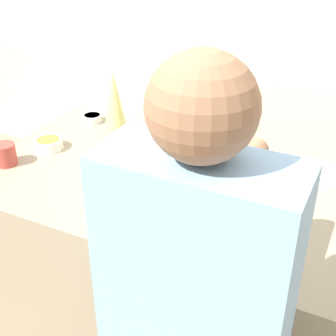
{
  "coord_description": "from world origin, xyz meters",
  "views": [
    {
      "loc": [
        0.75,
        -1.54,
        1.96
      ],
      "look_at": [
        -0.0,
        0.0,
        0.98
      ],
      "focal_mm": 50.0,
      "sensor_mm": 36.0,
      "label": 1
    }
  ],
  "objects_px": {
    "decorative_tree": "(115,110)",
    "baking_tray": "(154,194)",
    "candy_bowl_far_right": "(92,118)",
    "mug": "(5,154)",
    "candy_bowl_near_tray_left": "(222,163)",
    "candy_bowl_behind_tray": "(49,144)",
    "cookbook": "(263,180)",
    "candy_bowl_far_left": "(330,175)",
    "candy_bowl_beside_tree": "(256,151)",
    "gingerbread_house": "(154,175)"
  },
  "relations": [
    {
      "from": "decorative_tree",
      "to": "baking_tray",
      "type": "bearing_deg",
      "value": -40.83
    },
    {
      "from": "candy_bowl_far_right",
      "to": "mug",
      "type": "relative_size",
      "value": 1.06
    },
    {
      "from": "decorative_tree",
      "to": "candy_bowl_near_tray_left",
      "type": "xyz_separation_m",
      "value": [
        0.54,
        0.01,
        -0.16
      ]
    },
    {
      "from": "candy_bowl_behind_tray",
      "to": "cookbook",
      "type": "relative_size",
      "value": 0.57
    },
    {
      "from": "candy_bowl_far_right",
      "to": "mug",
      "type": "distance_m",
      "value": 0.57
    },
    {
      "from": "candy_bowl_far_left",
      "to": "candy_bowl_beside_tree",
      "type": "bearing_deg",
      "value": 165.3
    },
    {
      "from": "decorative_tree",
      "to": "candy_bowl_behind_tray",
      "type": "distance_m",
      "value": 0.36
    },
    {
      "from": "baking_tray",
      "to": "candy_bowl_far_left",
      "type": "bearing_deg",
      "value": 34.47
    },
    {
      "from": "baking_tray",
      "to": "candy_bowl_behind_tray",
      "type": "distance_m",
      "value": 0.66
    },
    {
      "from": "candy_bowl_behind_tray",
      "to": "candy_bowl_far_left",
      "type": "height_order",
      "value": "candy_bowl_far_left"
    },
    {
      "from": "candy_bowl_near_tray_left",
      "to": "candy_bowl_far_right",
      "type": "bearing_deg",
      "value": 168.23
    },
    {
      "from": "gingerbread_house",
      "to": "candy_bowl_behind_tray",
      "type": "bearing_deg",
      "value": 167.72
    },
    {
      "from": "candy_bowl_behind_tray",
      "to": "candy_bowl_beside_tree",
      "type": "height_order",
      "value": "candy_bowl_behind_tray"
    },
    {
      "from": "candy_bowl_near_tray_left",
      "to": "candy_bowl_beside_tree",
      "type": "bearing_deg",
      "value": 61.06
    },
    {
      "from": "decorative_tree",
      "to": "cookbook",
      "type": "bearing_deg",
      "value": -2.68
    },
    {
      "from": "decorative_tree",
      "to": "mug",
      "type": "distance_m",
      "value": 0.54
    },
    {
      "from": "cookbook",
      "to": "candy_bowl_far_right",
      "type": "bearing_deg",
      "value": 168.14
    },
    {
      "from": "gingerbread_house",
      "to": "mug",
      "type": "relative_size",
      "value": 2.22
    },
    {
      "from": "candy_bowl_far_right",
      "to": "candy_bowl_near_tray_left",
      "type": "bearing_deg",
      "value": -11.77
    },
    {
      "from": "candy_bowl_far_left",
      "to": "candy_bowl_behind_tray",
      "type": "bearing_deg",
      "value": -167.28
    },
    {
      "from": "gingerbread_house",
      "to": "cookbook",
      "type": "relative_size",
      "value": 0.92
    },
    {
      "from": "candy_bowl_far_left",
      "to": "mug",
      "type": "height_order",
      "value": "mug"
    },
    {
      "from": "candy_bowl_near_tray_left",
      "to": "candy_bowl_far_left",
      "type": "relative_size",
      "value": 0.88
    },
    {
      "from": "candy_bowl_far_left",
      "to": "candy_bowl_near_tray_left",
      "type": "bearing_deg",
      "value": -168.15
    },
    {
      "from": "candy_bowl_near_tray_left",
      "to": "candy_bowl_far_left",
      "type": "distance_m",
      "value": 0.46
    },
    {
      "from": "gingerbread_house",
      "to": "candy_bowl_beside_tree",
      "type": "distance_m",
      "value": 0.59
    },
    {
      "from": "candy_bowl_far_left",
      "to": "gingerbread_house",
      "type": "bearing_deg",
      "value": -145.53
    },
    {
      "from": "candy_bowl_behind_tray",
      "to": "decorative_tree",
      "type": "bearing_deg",
      "value": 33.74
    },
    {
      "from": "gingerbread_house",
      "to": "candy_bowl_far_right",
      "type": "height_order",
      "value": "gingerbread_house"
    },
    {
      "from": "gingerbread_house",
      "to": "cookbook",
      "type": "distance_m",
      "value": 0.48
    },
    {
      "from": "candy_bowl_near_tray_left",
      "to": "mug",
      "type": "bearing_deg",
      "value": -155.74
    },
    {
      "from": "decorative_tree",
      "to": "candy_bowl_behind_tray",
      "type": "height_order",
      "value": "decorative_tree"
    },
    {
      "from": "candy_bowl_far_right",
      "to": "candy_bowl_near_tray_left",
      "type": "relative_size",
      "value": 0.86
    },
    {
      "from": "cookbook",
      "to": "decorative_tree",
      "type": "bearing_deg",
      "value": 177.32
    },
    {
      "from": "cookbook",
      "to": "baking_tray",
      "type": "bearing_deg",
      "value": -142.36
    },
    {
      "from": "cookbook",
      "to": "mug",
      "type": "height_order",
      "value": "mug"
    },
    {
      "from": "gingerbread_house",
      "to": "decorative_tree",
      "type": "bearing_deg",
      "value": 139.21
    },
    {
      "from": "candy_bowl_far_right",
      "to": "candy_bowl_beside_tree",
      "type": "relative_size",
      "value": 0.76
    },
    {
      "from": "gingerbread_house",
      "to": "candy_bowl_behind_tray",
      "type": "distance_m",
      "value": 0.66
    },
    {
      "from": "cookbook",
      "to": "mug",
      "type": "distance_m",
      "value": 1.15
    },
    {
      "from": "decorative_tree",
      "to": "candy_bowl_near_tray_left",
      "type": "relative_size",
      "value": 2.98
    },
    {
      "from": "decorative_tree",
      "to": "candy_bowl_far_right",
      "type": "bearing_deg",
      "value": 146.13
    },
    {
      "from": "cookbook",
      "to": "mug",
      "type": "bearing_deg",
      "value": -161.95
    },
    {
      "from": "candy_bowl_far_left",
      "to": "cookbook",
      "type": "height_order",
      "value": "candy_bowl_far_left"
    },
    {
      "from": "mug",
      "to": "candy_bowl_far_left",
      "type": "bearing_deg",
      "value": 20.27
    },
    {
      "from": "baking_tray",
      "to": "candy_bowl_far_left",
      "type": "distance_m",
      "value": 0.75
    },
    {
      "from": "candy_bowl_far_right",
      "to": "baking_tray",
      "type": "bearing_deg",
      "value": -38.1
    },
    {
      "from": "candy_bowl_behind_tray",
      "to": "candy_bowl_far_left",
      "type": "xyz_separation_m",
      "value": [
        1.27,
        0.29,
        0.0
      ]
    },
    {
      "from": "candy_bowl_far_left",
      "to": "cookbook",
      "type": "bearing_deg",
      "value": -150.78
    },
    {
      "from": "baking_tray",
      "to": "candy_bowl_near_tray_left",
      "type": "relative_size",
      "value": 3.36
    }
  ]
}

